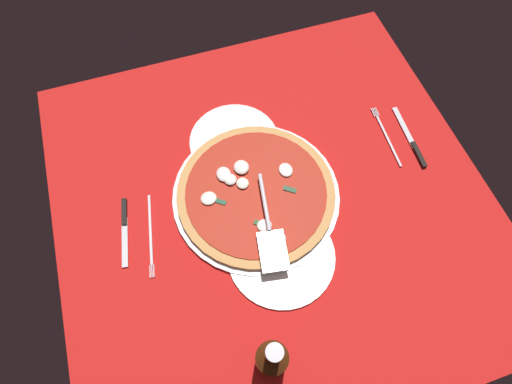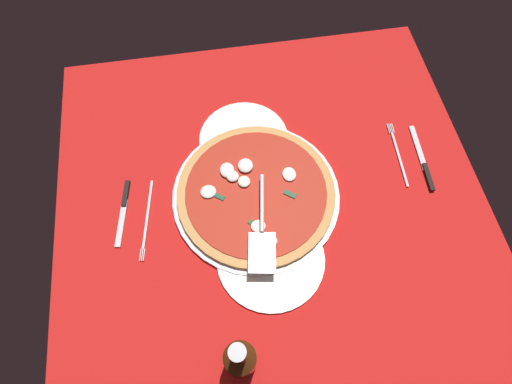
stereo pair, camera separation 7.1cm
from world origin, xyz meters
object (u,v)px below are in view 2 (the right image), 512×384
(dinner_plate_left, at_px, (271,259))
(pizza, at_px, (255,192))
(pizza_server, at_px, (262,229))
(beer_bottle, at_px, (240,359))
(place_setting_near, at_px, (411,159))
(place_setting_far, at_px, (135,213))
(dinner_plate_right, at_px, (244,139))

(dinner_plate_left, bearing_deg, pizza, 2.78)
(pizza_server, relative_size, beer_bottle, 1.09)
(place_setting_near, relative_size, place_setting_far, 1.00)
(place_setting_near, distance_m, place_setting_far, 0.73)
(dinner_plate_left, height_order, beer_bottle, beer_bottle)
(pizza_server, distance_m, place_setting_near, 0.46)
(dinner_plate_left, bearing_deg, place_setting_far, 61.53)
(dinner_plate_left, xyz_separation_m, pizza_server, (0.06, 0.01, 0.04))
(dinner_plate_right, distance_m, beer_bottle, 0.57)
(dinner_plate_right, xyz_separation_m, place_setting_far, (-0.18, 0.30, -0.00))
(dinner_plate_right, height_order, pizza_server, pizza_server)
(dinner_plate_right, distance_m, place_setting_far, 0.35)
(dinner_plate_right, distance_m, pizza_server, 0.29)
(pizza, height_order, place_setting_near, pizza)
(dinner_plate_left, relative_size, place_setting_near, 1.15)
(pizza_server, relative_size, place_setting_near, 1.13)
(place_setting_far, height_order, beer_bottle, beer_bottle)
(dinner_plate_right, bearing_deg, place_setting_far, 120.32)
(dinner_plate_right, distance_m, pizza, 0.18)
(dinner_plate_left, bearing_deg, beer_bottle, 154.73)
(dinner_plate_left, relative_size, beer_bottle, 1.11)
(place_setting_far, bearing_deg, pizza, 99.80)
(dinner_plate_right, relative_size, place_setting_far, 1.10)
(pizza_server, bearing_deg, beer_bottle, -8.48)
(dinner_plate_left, height_order, place_setting_far, place_setting_far)
(pizza_server, bearing_deg, dinner_plate_left, 19.65)
(dinner_plate_right, relative_size, pizza_server, 0.96)
(place_setting_far, xyz_separation_m, beer_bottle, (-0.38, -0.21, 0.08))
(pizza_server, height_order, place_setting_near, pizza_server)
(beer_bottle, bearing_deg, dinner_plate_left, -25.27)
(beer_bottle, bearing_deg, place_setting_near, -50.68)
(dinner_plate_left, distance_m, place_setting_far, 0.36)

